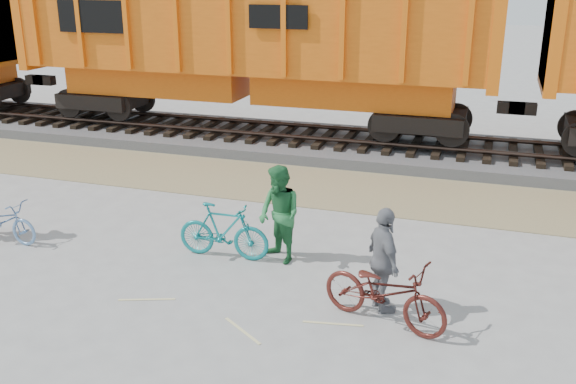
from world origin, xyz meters
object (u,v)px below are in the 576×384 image
Objects in this scene: bicycle_blue at (2,221)px; bicycle_teal at (223,231)px; bicycle_maroon at (384,292)px; person_man at (279,215)px; person_woman at (383,260)px; hopper_car_center at (250,42)px.

bicycle_blue is 4.39m from bicycle_teal.
bicycle_blue is 0.81× the size of bicycle_maroon.
bicycle_maroon reaches higher than bicycle_blue.
person_woman is at bearing 6.00° from person_man.
hopper_car_center reaches higher than bicycle_teal.
bicycle_teal is at bearing -132.14° from person_man.
bicycle_maroon is (3.17, -1.42, 0.00)m from bicycle_teal.
bicycle_teal is 3.47m from bicycle_maroon.
person_man is 2.40m from person_woman.
bicycle_blue is 5.43m from person_man.
bicycle_maroon is at bearing -0.23° from person_man.
hopper_car_center is 7.10× the size of bicycle_maroon.
bicycle_maroon is at bearing -92.67° from bicycle_blue.
bicycle_maroon is (7.51, -0.79, 0.10)m from bicycle_blue.
bicycle_maroon reaches higher than bicycle_teal.
bicycle_teal is at bearing 83.36° from bicycle_maroon.
bicycle_teal is at bearing -72.37° from hopper_car_center.
bicycle_maroon is at bearing -115.82° from bicycle_teal.
person_man is at bearing -65.51° from hopper_car_center.
hopper_car_center is 8.15× the size of bicycle_teal.
hopper_car_center is at bearing 48.82° from bicycle_maroon.
person_woman is (2.07, -1.22, -0.05)m from person_man.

